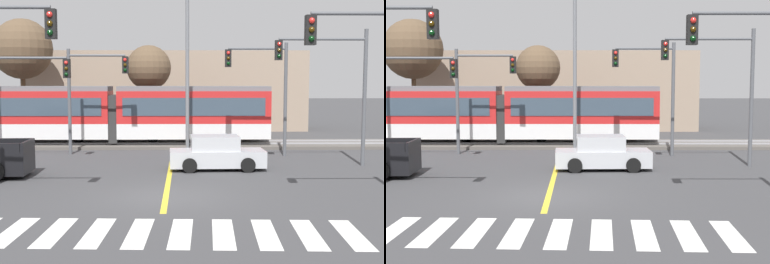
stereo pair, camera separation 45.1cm
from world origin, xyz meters
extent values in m
plane|color=#3D3D3F|center=(0.00, 0.00, 0.00)|extent=(200.00, 200.00, 0.00)
cube|color=#56514C|center=(0.00, 14.22, 0.09)|extent=(120.00, 4.00, 0.18)
cube|color=#939399|center=(0.00, 13.50, 0.23)|extent=(120.00, 0.08, 0.10)
cube|color=#939399|center=(0.00, 14.94, 0.23)|extent=(120.00, 0.08, 0.10)
cube|color=silver|center=(-8.32, 14.22, 0.98)|extent=(9.00, 2.60, 0.90)
cube|color=red|center=(-8.32, 14.22, 2.38)|extent=(9.00, 2.60, 1.90)
cube|color=#384756|center=(-8.32, 12.90, 2.43)|extent=(8.28, 0.04, 1.04)
cube|color=slate|center=(-8.32, 14.22, 3.47)|extent=(9.00, 2.39, 0.28)
cylinder|color=black|center=(-5.84, 14.22, 0.53)|extent=(0.70, 0.20, 0.70)
cube|color=silver|center=(1.18, 14.22, 0.98)|extent=(9.00, 2.60, 0.90)
cube|color=red|center=(1.18, 14.22, 2.38)|extent=(9.00, 2.60, 1.90)
cube|color=#384756|center=(1.18, 12.90, 2.43)|extent=(8.28, 0.04, 1.04)
cube|color=slate|center=(1.18, 14.22, 3.47)|extent=(9.00, 2.39, 0.28)
cylinder|color=black|center=(3.66, 14.22, 0.53)|extent=(0.70, 0.20, 0.70)
cylinder|color=black|center=(-1.29, 14.22, 0.53)|extent=(0.70, 0.20, 0.70)
cube|color=#2D2D2D|center=(-3.57, 14.22, 1.68)|extent=(0.50, 2.34, 2.80)
cube|color=silver|center=(-3.85, -4.21, 0.00)|extent=(0.68, 2.82, 0.01)
cube|color=silver|center=(-2.75, -4.25, 0.00)|extent=(0.68, 2.82, 0.01)
cube|color=silver|center=(-1.65, -4.30, 0.00)|extent=(0.68, 2.82, 0.01)
cube|color=silver|center=(-0.55, -4.35, 0.00)|extent=(0.68, 2.82, 0.01)
cube|color=silver|center=(0.55, -4.39, 0.00)|extent=(0.68, 2.82, 0.01)
cube|color=silver|center=(1.65, -4.44, 0.00)|extent=(0.68, 2.82, 0.01)
cube|color=silver|center=(2.75, -4.48, 0.00)|extent=(0.68, 2.82, 0.01)
cube|color=silver|center=(3.85, -4.53, 0.00)|extent=(0.68, 2.82, 0.01)
cube|color=silver|center=(4.95, -4.57, 0.00)|extent=(0.68, 2.82, 0.01)
cube|color=gold|center=(0.00, 4.93, 0.00)|extent=(0.20, 14.59, 0.01)
cube|color=#B7BABF|center=(2.08, 5.58, 0.52)|extent=(4.26, 1.85, 0.72)
cube|color=#B7BABF|center=(1.98, 5.58, 1.20)|extent=(2.15, 1.60, 0.64)
cube|color=#384756|center=(2.98, 5.61, 1.20)|extent=(0.15, 1.43, 0.52)
cube|color=#384756|center=(1.95, 6.36, 1.20)|extent=(1.79, 0.11, 0.48)
cylinder|color=black|center=(3.31, 6.48, 0.32)|extent=(0.65, 0.24, 0.64)
cylinder|color=black|center=(3.37, 4.78, 0.32)|extent=(0.65, 0.24, 0.64)
cylinder|color=black|center=(0.79, 6.38, 0.32)|extent=(0.65, 0.24, 0.64)
cylinder|color=black|center=(0.86, 4.68, 0.32)|extent=(0.65, 0.24, 0.64)
cube|color=black|center=(-5.79, 3.83, 1.32)|extent=(0.20, 1.96, 0.36)
cylinder|color=black|center=(-6.91, 4.77, 0.40)|extent=(0.81, 0.31, 0.80)
cylinder|color=#515459|center=(-5.50, 10.58, 2.81)|extent=(0.18, 0.18, 5.62)
cylinder|color=#515459|center=(-4.00, 10.58, 5.27)|extent=(3.00, 0.12, 0.12)
cube|color=black|center=(-2.50, 10.58, 4.77)|extent=(0.32, 0.28, 0.90)
sphere|color=red|center=(-2.50, 10.43, 5.04)|extent=(0.18, 0.18, 0.18)
sphere|color=#3A2706|center=(-2.50, 10.43, 4.77)|extent=(0.18, 0.18, 0.18)
sphere|color=black|center=(-2.50, 10.43, 4.50)|extent=(0.18, 0.18, 0.18)
cylinder|color=#515459|center=(8.93, 6.56, 3.15)|extent=(0.18, 0.18, 6.30)
cylinder|color=#515459|center=(6.93, 6.56, 5.83)|extent=(4.00, 0.12, 0.12)
cube|color=black|center=(4.93, 6.56, 5.33)|extent=(0.32, 0.28, 0.90)
sphere|color=red|center=(4.93, 6.41, 5.60)|extent=(0.18, 0.18, 0.18)
sphere|color=#3A2706|center=(4.93, 6.41, 5.33)|extent=(0.18, 0.18, 0.18)
sphere|color=black|center=(4.93, 6.41, 5.06)|extent=(0.18, 0.18, 0.18)
cylinder|color=#515459|center=(5.89, 9.80, 2.95)|extent=(0.18, 0.18, 5.90)
cylinder|color=#515459|center=(4.39, 9.80, 5.59)|extent=(3.00, 0.12, 0.12)
cube|color=black|center=(2.89, 9.80, 5.09)|extent=(0.32, 0.28, 0.90)
sphere|color=red|center=(2.89, 9.65, 5.36)|extent=(0.18, 0.18, 0.18)
sphere|color=#3A2706|center=(2.89, 9.65, 5.09)|extent=(0.18, 0.18, 0.18)
sphere|color=black|center=(2.89, 9.65, 4.82)|extent=(0.18, 0.18, 0.18)
cube|color=black|center=(-3.41, -1.46, 5.67)|extent=(0.32, 0.28, 0.90)
sphere|color=red|center=(-3.41, -1.61, 5.94)|extent=(0.18, 0.18, 0.18)
sphere|color=#3A2706|center=(-3.41, -1.61, 5.67)|extent=(0.18, 0.18, 0.18)
sphere|color=black|center=(-3.41, -1.61, 5.40)|extent=(0.18, 0.18, 0.18)
cylinder|color=#515459|center=(6.23, -1.58, 5.98)|extent=(3.50, 0.12, 0.12)
cube|color=black|center=(4.48, -1.58, 5.48)|extent=(0.32, 0.28, 0.90)
sphere|color=red|center=(4.48, -1.73, 5.75)|extent=(0.18, 0.18, 0.18)
sphere|color=#3A2706|center=(4.48, -1.73, 5.48)|extent=(0.18, 0.18, 0.18)
sphere|color=black|center=(4.48, -1.73, 5.21)|extent=(0.18, 0.18, 0.18)
cylinder|color=#515459|center=(-6.91, 7.43, 5.01)|extent=(4.00, 0.12, 0.12)
cube|color=black|center=(-4.91, 7.43, 4.51)|extent=(0.32, 0.28, 0.90)
sphere|color=red|center=(-4.91, 7.28, 4.78)|extent=(0.18, 0.18, 0.18)
sphere|color=#3A2706|center=(-4.91, 7.28, 4.51)|extent=(0.18, 0.18, 0.18)
sphere|color=black|center=(-4.91, 7.28, 4.24)|extent=(0.18, 0.18, 0.18)
cylinder|color=slate|center=(0.79, 10.77, 4.52)|extent=(0.20, 0.20, 9.04)
cylinder|color=brown|center=(-10.80, 20.16, 2.66)|extent=(0.32, 0.32, 5.31)
sphere|color=brown|center=(-10.80, 20.16, 6.16)|extent=(4.25, 4.25, 4.25)
cylinder|color=brown|center=(-1.78, 18.31, 2.11)|extent=(0.32, 0.32, 4.21)
sphere|color=brown|center=(-1.78, 18.31, 4.82)|extent=(3.01, 3.01, 3.01)
cube|color=gray|center=(-0.84, 26.10, 3.12)|extent=(22.11, 6.00, 6.24)
camera|label=1|loc=(0.66, -17.97, 3.96)|focal=50.00mm
camera|label=2|loc=(1.11, -17.97, 3.96)|focal=50.00mm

